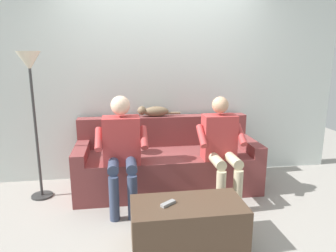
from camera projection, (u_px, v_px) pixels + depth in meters
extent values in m
plane|color=gray|center=(177.00, 215.00, 3.17)|extent=(8.00, 8.00, 0.00)
cube|color=silver|center=(162.00, 78.00, 4.02)|extent=(4.79, 0.06, 2.61)
cube|color=brown|center=(168.00, 173.00, 3.70)|extent=(1.86, 0.65, 0.46)
cube|color=brown|center=(164.00, 148.00, 4.05)|extent=(2.15, 0.18, 0.84)
cube|color=brown|center=(249.00, 163.00, 3.83)|extent=(0.15, 0.65, 0.59)
cube|color=brown|center=(82.00, 172.00, 3.53)|extent=(0.15, 0.65, 0.59)
cube|color=#4C3828|center=(188.00, 224.00, 2.65)|extent=(0.96, 0.49, 0.38)
cube|color=#B23838|center=(219.00, 137.00, 3.46)|extent=(0.36, 0.22, 0.50)
sphere|color=tan|center=(220.00, 105.00, 3.38)|extent=(0.18, 0.18, 0.18)
cylinder|color=#C6B793|center=(232.00, 159.00, 3.33)|extent=(0.11, 0.40, 0.11)
cylinder|color=#C6B793|center=(216.00, 160.00, 3.30)|extent=(0.11, 0.40, 0.11)
cylinder|color=#C6B793|center=(238.00, 191.00, 3.20)|extent=(0.10, 0.10, 0.46)
cylinder|color=#C6B793|center=(221.00, 192.00, 3.17)|extent=(0.10, 0.10, 0.46)
cylinder|color=#B23838|center=(241.00, 135.00, 3.41)|extent=(0.08, 0.27, 0.22)
cylinder|color=#B23838|center=(202.00, 136.00, 3.34)|extent=(0.08, 0.27, 0.22)
cube|color=#B23838|center=(122.00, 140.00, 3.32)|extent=(0.39, 0.25, 0.51)
sphere|color=beige|center=(120.00, 105.00, 3.23)|extent=(0.20, 0.20, 0.20)
cylinder|color=#333D56|center=(131.00, 164.00, 3.19)|extent=(0.11, 0.39, 0.11)
cylinder|color=#333D56|center=(113.00, 165.00, 3.16)|extent=(0.11, 0.39, 0.11)
cylinder|color=#333D56|center=(133.00, 198.00, 3.06)|extent=(0.10, 0.10, 0.46)
cylinder|color=#333D56|center=(114.00, 199.00, 3.03)|extent=(0.10, 0.10, 0.46)
cylinder|color=#B23838|center=(144.00, 137.00, 3.26)|extent=(0.08, 0.27, 0.22)
cylinder|color=#B23838|center=(99.00, 139.00, 3.20)|extent=(0.08, 0.27, 0.22)
ellipsoid|color=#756047|center=(156.00, 111.00, 3.93)|extent=(0.32, 0.12, 0.13)
sphere|color=#756047|center=(142.00, 111.00, 3.90)|extent=(0.11, 0.11, 0.11)
cone|color=#756047|center=(142.00, 107.00, 3.91)|extent=(0.04, 0.04, 0.03)
cone|color=#756047|center=(142.00, 107.00, 3.86)|extent=(0.04, 0.04, 0.03)
cylinder|color=#756047|center=(173.00, 113.00, 3.96)|extent=(0.18, 0.03, 0.03)
cube|color=gray|center=(168.00, 203.00, 2.58)|extent=(0.14, 0.12, 0.02)
cylinder|color=#2D2D2D|center=(42.00, 196.00, 3.59)|extent=(0.24, 0.24, 0.02)
cylinder|color=#333333|center=(36.00, 133.00, 3.42)|extent=(0.03, 0.03, 1.52)
cone|color=beige|center=(29.00, 61.00, 3.25)|extent=(0.25, 0.25, 0.20)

